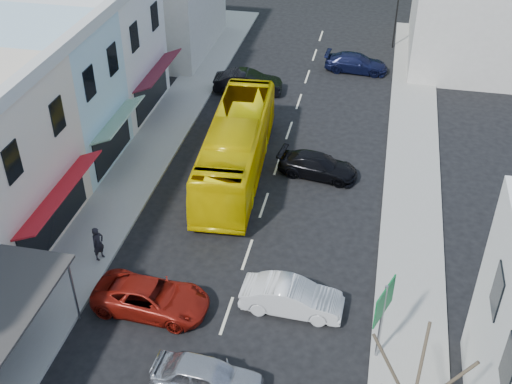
% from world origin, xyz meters
% --- Properties ---
extents(ground, '(120.00, 120.00, 0.00)m').
position_xyz_m(ground, '(0.00, 0.00, 0.00)').
color(ground, black).
rests_on(ground, ground).
extents(sidewalk_left, '(3.00, 52.00, 0.15)m').
position_xyz_m(sidewalk_left, '(-7.50, 10.00, 0.07)').
color(sidewalk_left, gray).
rests_on(sidewalk_left, ground).
extents(sidewalk_right, '(3.00, 52.00, 0.15)m').
position_xyz_m(sidewalk_right, '(7.50, 10.00, 0.07)').
color(sidewalk_right, gray).
rests_on(sidewalk_right, ground).
extents(distant_block_left, '(8.00, 10.00, 6.00)m').
position_xyz_m(distant_block_left, '(-12.00, 27.00, 3.00)').
color(distant_block_left, '#B7B2A8').
rests_on(distant_block_left, ground).
extents(distant_block_right, '(8.00, 12.00, 7.00)m').
position_xyz_m(distant_block_right, '(11.00, 30.00, 3.50)').
color(distant_block_right, '#B7B2A8').
rests_on(distant_block_right, ground).
extents(bus, '(3.25, 11.74, 3.10)m').
position_xyz_m(bus, '(-2.09, 10.72, 1.55)').
color(bus, '#E6C700').
rests_on(bus, ground).
extents(car_silver, '(4.50, 2.05, 1.40)m').
position_xyz_m(car_silver, '(0.24, -3.79, 0.70)').
color(car_silver, '#B1B2B6').
rests_on(car_silver, ground).
extents(car_white, '(4.45, 1.92, 1.40)m').
position_xyz_m(car_white, '(2.60, 0.91, 0.70)').
color(car_white, silver).
rests_on(car_white, ground).
extents(car_red, '(4.69, 2.14, 1.40)m').
position_xyz_m(car_red, '(-3.15, -0.27, 0.70)').
color(car_red, maroon).
rests_on(car_red, ground).
extents(car_black_near, '(4.71, 2.44, 1.40)m').
position_xyz_m(car_black_near, '(2.35, 11.35, 0.70)').
color(car_black_near, black).
rests_on(car_black_near, ground).
extents(car_black_far, '(4.54, 2.18, 1.40)m').
position_xyz_m(car_black_far, '(-3.63, 20.62, 0.70)').
color(car_black_far, black).
rests_on(car_black_far, ground).
extents(car_navy_far, '(4.59, 2.06, 1.40)m').
position_xyz_m(car_navy_far, '(3.32, 25.63, 0.70)').
color(car_navy_far, black).
rests_on(car_navy_far, ground).
extents(pedestrian_left, '(0.61, 0.71, 1.70)m').
position_xyz_m(pedestrian_left, '(-6.53, 2.21, 1.00)').
color(pedestrian_left, black).
rests_on(pedestrian_left, sidewalk_left).
extents(direction_sign, '(1.32, 1.84, 3.81)m').
position_xyz_m(direction_sign, '(6.22, -0.99, 1.90)').
color(direction_sign, '#0B5E29').
rests_on(direction_sign, ground).
extents(traffic_signal, '(1.14, 1.31, 4.92)m').
position_xyz_m(traffic_signal, '(5.80, 30.73, 2.46)').
color(traffic_signal, black).
rests_on(traffic_signal, ground).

